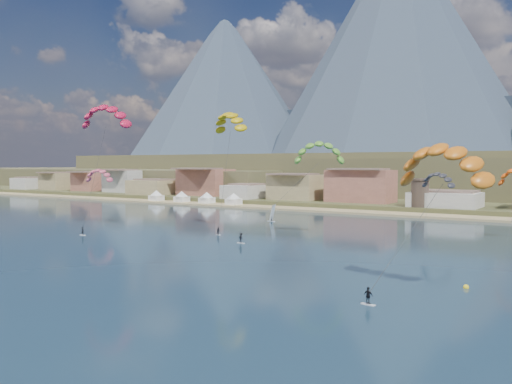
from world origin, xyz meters
TOP-DOWN VIEW (x-y plane):
  - ground at (0.00, 0.00)m, footprint 2400.00×2400.00m
  - beach at (0.00, 106.00)m, footprint 2200.00×12.00m
  - town at (-40.00, 122.00)m, footprint 400.00×24.00m
  - watchtower at (5.00, 114.00)m, footprint 5.82×5.82m
  - beach_tents at (-76.25, 106.00)m, footprint 43.40×6.40m
  - kitesurfer_red at (-43.59, 36.15)m, footprint 13.26×14.78m
  - kitesurfer_yellow at (-19.10, 50.57)m, footprint 11.17×12.64m
  - kitesurfer_orange at (36.54, 15.74)m, footprint 12.56×14.34m
  - kitesurfer_green at (3.08, 50.35)m, footprint 15.08×19.91m
  - distant_kite_pink at (-69.02, 55.74)m, footprint 9.13×6.62m
  - distant_kite_dark at (19.46, 78.90)m, footprint 8.76×6.64m
  - windsurfer at (-20.77, 71.11)m, footprint 2.65×2.84m
  - buoy at (38.55, 19.57)m, footprint 0.68×0.68m

SIDE VIEW (x-z plane):
  - ground at x=0.00m, z-range 0.00..0.00m
  - buoy at x=38.55m, z-range -0.22..0.46m
  - beach at x=0.00m, z-range -0.20..0.70m
  - windsurfer at x=-20.77m, z-range -0.80..3.60m
  - beach_tents at x=-76.25m, z-range 1.21..6.21m
  - watchtower at x=5.00m, z-range 2.07..10.67m
  - town at x=-40.00m, z-range 2.00..14.00m
  - distant_kite_dark at x=19.46m, z-range 4.36..19.35m
  - distant_kite_pink at x=-69.02m, z-range 4.57..20.08m
  - kitesurfer_orange at x=36.54m, z-range 5.76..25.48m
  - kitesurfer_green at x=3.08m, z-range 6.03..29.66m
  - kitesurfer_yellow at x=-19.10m, z-range 11.14..38.70m
  - kitesurfer_red at x=-43.59m, z-range 11.65..41.43m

